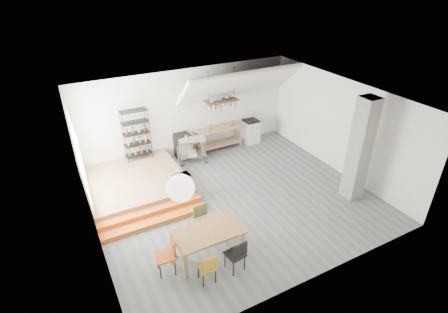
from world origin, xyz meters
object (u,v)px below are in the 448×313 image
stove (250,131)px  mini_fridge (183,146)px  dining_table (208,234)px  rolling_cart (193,147)px

stove → mini_fridge: (-2.87, 0.04, -0.02)m
dining_table → mini_fridge: mini_fridge is taller
stove → dining_table: (-4.23, -4.90, 0.22)m
stove → mini_fridge: size_ratio=1.27×
dining_table → rolling_cart: bearing=70.8°
dining_table → mini_fridge: bearing=74.4°
stove → rolling_cart: 2.74m
stove → dining_table: bearing=-130.8°
rolling_cart → mini_fridge: 0.54m
mini_fridge → dining_table: bearing=-105.4°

